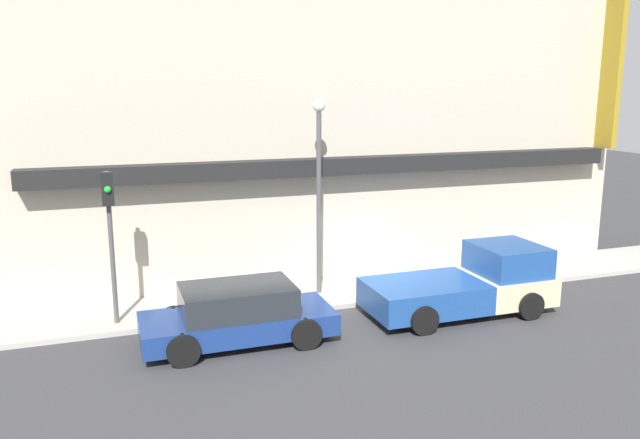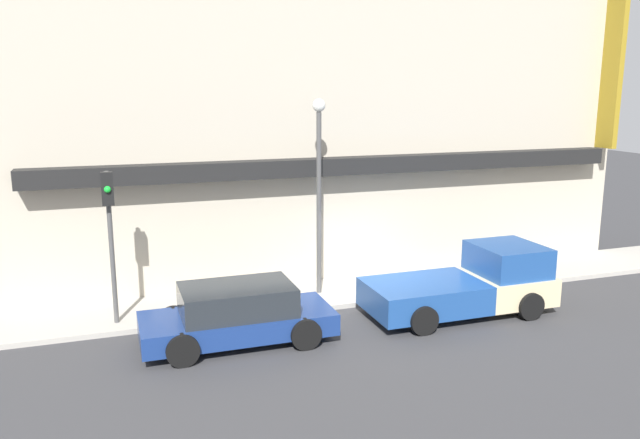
# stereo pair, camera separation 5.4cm
# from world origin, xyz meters

# --- Properties ---
(ground_plane) EXTENTS (80.00, 80.00, 0.00)m
(ground_plane) POSITION_xyz_m (0.00, 0.00, 0.00)
(ground_plane) COLOR #38383A
(sidewalk) EXTENTS (36.00, 2.42, 0.13)m
(sidewalk) POSITION_xyz_m (0.00, 1.21, 0.07)
(sidewalk) COLOR #ADA89E
(sidewalk) RESTS_ON ground
(building) EXTENTS (19.80, 3.80, 11.35)m
(building) POSITION_xyz_m (0.02, 3.89, 4.64)
(building) COLOR #BCB29E
(building) RESTS_ON ground
(pickup_truck) EXTENTS (5.02, 2.26, 1.77)m
(pickup_truck) POSITION_xyz_m (2.13, -1.31, 0.78)
(pickup_truck) COLOR beige
(pickup_truck) RESTS_ON ground
(parked_car) EXTENTS (4.50, 2.05, 1.40)m
(parked_car) POSITION_xyz_m (-4.18, -1.31, 0.69)
(parked_car) COLOR navy
(parked_car) RESTS_ON ground
(fire_hydrant) EXTENTS (0.20, 0.20, 0.61)m
(fire_hydrant) POSITION_xyz_m (-3.63, 0.93, 0.44)
(fire_hydrant) COLOR yellow
(fire_hydrant) RESTS_ON sidewalk
(street_lamp) EXTENTS (0.36, 0.36, 5.50)m
(street_lamp) POSITION_xyz_m (-1.28, 1.21, 3.57)
(street_lamp) COLOR #4C4C4C
(street_lamp) RESTS_ON sidewalk
(traffic_light) EXTENTS (0.28, 0.42, 3.83)m
(traffic_light) POSITION_xyz_m (-6.88, 0.54, 2.76)
(traffic_light) COLOR #4C4C4C
(traffic_light) RESTS_ON sidewalk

